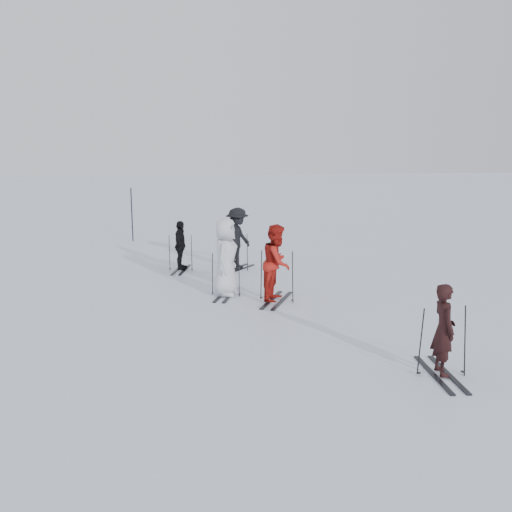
{
  "coord_description": "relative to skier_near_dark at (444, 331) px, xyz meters",
  "views": [
    {
      "loc": [
        -2.21,
        -13.47,
        3.88
      ],
      "look_at": [
        0.0,
        1.0,
        1.0
      ],
      "focal_mm": 40.0,
      "sensor_mm": 36.0,
      "label": 1
    }
  ],
  "objects": [
    {
      "name": "skis_near_dark",
      "position": [
        0.0,
        0.0,
        -0.16
      ],
      "size": [
        1.79,
        1.05,
        1.25
      ],
      "primitive_type": null,
      "rotation": [
        0.0,
        0.0,
        1.49
      ],
      "color": "black",
      "rests_on": "ground"
    },
    {
      "name": "skis_red",
      "position": [
        -1.9,
        5.04,
        -0.12
      ],
      "size": [
        2.06,
        1.67,
        1.33
      ],
      "primitive_type": null,
      "rotation": [
        0.0,
        0.0,
        1.11
      ],
      "color": "black",
      "rests_on": "ground"
    },
    {
      "name": "skier_near_dark",
      "position": [
        0.0,
        0.0,
        0.0
      ],
      "size": [
        0.42,
        0.6,
        1.57
      ],
      "primitive_type": "imported",
      "rotation": [
        0.0,
        0.0,
        1.49
      ],
      "color": "black",
      "rests_on": "ground"
    },
    {
      "name": "skier_uphill_left",
      "position": [
        -4.2,
        9.0,
        -0.03
      ],
      "size": [
        0.58,
        0.96,
        1.52
      ],
      "primitive_type": "imported",
      "rotation": [
        0.0,
        0.0,
        1.33
      ],
      "color": "black",
      "rests_on": "ground"
    },
    {
      "name": "skier_uphill_far",
      "position": [
        -2.43,
        8.88,
        0.17
      ],
      "size": [
        1.33,
        1.41,
        1.92
      ],
      "primitive_type": "imported",
      "rotation": [
        0.0,
        0.0,
        0.89
      ],
      "color": "black",
      "rests_on": "ground"
    },
    {
      "name": "skier_red",
      "position": [
        -1.9,
        5.04,
        0.17
      ],
      "size": [
        1.06,
        1.16,
        1.92
      ],
      "primitive_type": "imported",
      "rotation": [
        0.0,
        0.0,
        1.11
      ],
      "color": "#A91A13",
      "rests_on": "ground"
    },
    {
      "name": "skier_grey",
      "position": [
        -3.11,
        5.77,
        0.21
      ],
      "size": [
        0.92,
        1.13,
        1.99
      ],
      "primitive_type": "imported",
      "rotation": [
        0.0,
        0.0,
        1.23
      ],
      "color": "silver",
      "rests_on": "ground"
    },
    {
      "name": "piste_marker",
      "position": [
        -6.02,
        14.87,
        0.29
      ],
      "size": [
        0.06,
        0.06,
        2.15
      ],
      "primitive_type": "cylinder",
      "rotation": [
        0.0,
        0.0,
        -0.36
      ],
      "color": "black",
      "rests_on": "ground"
    },
    {
      "name": "skis_grey",
      "position": [
        -3.11,
        5.77,
        -0.21
      ],
      "size": [
        1.78,
        1.32,
        1.16
      ],
      "primitive_type": null,
      "rotation": [
        0.0,
        0.0,
        1.23
      ],
      "color": "black",
      "rests_on": "ground"
    },
    {
      "name": "skis_uphill_far",
      "position": [
        -2.43,
        8.88,
        -0.19
      ],
      "size": [
        1.81,
        1.69,
        1.19
      ],
      "primitive_type": null,
      "rotation": [
        0.0,
        0.0,
        0.89
      ],
      "color": "black",
      "rests_on": "ground"
    },
    {
      "name": "skis_uphill_left",
      "position": [
        -4.2,
        9.0,
        -0.22
      ],
      "size": [
        1.72,
        1.18,
        1.14
      ],
      "primitive_type": null,
      "rotation": [
        0.0,
        0.0,
        1.33
      ],
      "color": "black",
      "rests_on": "ground"
    },
    {
      "name": "ground",
      "position": [
        -2.3,
        4.89,
        -0.79
      ],
      "size": [
        120.0,
        120.0,
        0.0
      ],
      "primitive_type": "plane",
      "color": "silver",
      "rests_on": "ground"
    }
  ]
}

